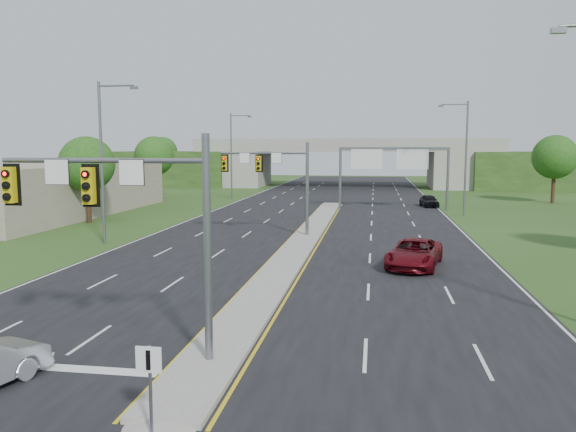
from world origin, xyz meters
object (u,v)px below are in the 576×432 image
at_px(overpass, 346,166).
at_px(sign_gantry, 392,161).
at_px(car_far_c, 429,201).
at_px(car_far_a, 414,253).
at_px(keep_right_sign, 150,376).
at_px(signal_mast_near, 133,210).
at_px(signal_mast_far, 277,173).

bearing_deg(overpass, sign_gantry, -79.21).
bearing_deg(car_far_c, sign_gantry, -148.09).
bearing_deg(car_far_a, overpass, 108.91).
relative_size(keep_right_sign, car_far_a, 0.39).
distance_m(signal_mast_near, keep_right_sign, 5.94).
xyz_separation_m(signal_mast_far, car_far_c, (13.26, 23.63, -4.02)).
xyz_separation_m(overpass, car_far_c, (11.00, -31.45, -2.85)).
xyz_separation_m(signal_mast_near, sign_gantry, (8.95, 44.99, 0.51)).
distance_m(signal_mast_near, car_far_c, 50.56).
distance_m(signal_mast_near, signal_mast_far, 25.00).
height_order(signal_mast_far, overpass, overpass).
relative_size(signal_mast_far, car_far_c, 1.75).
relative_size(signal_mast_far, sign_gantry, 0.60).
bearing_deg(overpass, keep_right_sign, -90.00).
height_order(signal_mast_far, car_far_a, signal_mast_far).
height_order(signal_mast_near, car_far_c, signal_mast_near).
height_order(signal_mast_near, sign_gantry, signal_mast_near).
bearing_deg(car_far_a, car_far_c, 95.98).
height_order(keep_right_sign, sign_gantry, sign_gantry).
bearing_deg(overpass, car_far_c, -70.72).
distance_m(signal_mast_near, car_far_a, 18.49).
bearing_deg(car_far_a, keep_right_sign, -97.14).
bearing_deg(overpass, car_far_a, -83.70).
xyz_separation_m(signal_mast_far, overpass, (2.26, 55.07, -1.17)).
relative_size(signal_mast_far, car_far_a, 1.26).
height_order(overpass, car_far_c, overpass).
distance_m(car_far_a, car_far_c, 33.42).
distance_m(signal_mast_far, overpass, 55.13).
bearing_deg(car_far_c, keep_right_sign, -109.86).
xyz_separation_m(car_far_a, car_far_c, (3.86, 33.19, -0.09)).
distance_m(keep_right_sign, overpass, 84.55).
bearing_deg(signal_mast_far, signal_mast_near, -90.00).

